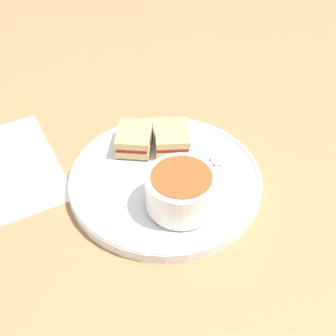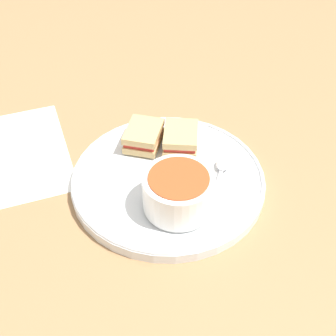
{
  "view_description": "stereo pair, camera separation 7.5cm",
  "coord_description": "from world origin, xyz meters",
  "px_view_note": "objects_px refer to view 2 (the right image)",
  "views": [
    {
      "loc": [
        0.0,
        0.54,
        0.55
      ],
      "look_at": [
        0.0,
        0.0,
        0.04
      ],
      "focal_mm": 50.0,
      "sensor_mm": 36.0,
      "label": 1
    },
    {
      "loc": [
        -0.07,
        0.54,
        0.55
      ],
      "look_at": [
        0.0,
        0.0,
        0.04
      ],
      "focal_mm": 50.0,
      "sensor_mm": 36.0,
      "label": 2
    }
  ],
  "objects_px": {
    "sandwich_half_near": "(181,138)",
    "sandwich_half_far": "(144,136)",
    "soup_bowl": "(178,192)",
    "spoon": "(222,167)"
  },
  "relations": [
    {
      "from": "sandwich_half_near",
      "to": "sandwich_half_far",
      "type": "bearing_deg",
      "value": 1.19
    },
    {
      "from": "soup_bowl",
      "to": "sandwich_half_near",
      "type": "distance_m",
      "value": 0.14
    },
    {
      "from": "soup_bowl",
      "to": "sandwich_half_far",
      "type": "distance_m",
      "value": 0.16
    },
    {
      "from": "soup_bowl",
      "to": "spoon",
      "type": "bearing_deg",
      "value": -125.31
    },
    {
      "from": "soup_bowl",
      "to": "spoon",
      "type": "xyz_separation_m",
      "value": [
        -0.06,
        -0.09,
        -0.03
      ]
    },
    {
      "from": "soup_bowl",
      "to": "sandwich_half_far",
      "type": "height_order",
      "value": "soup_bowl"
    },
    {
      "from": "soup_bowl",
      "to": "sandwich_half_near",
      "type": "relative_size",
      "value": 1.42
    },
    {
      "from": "soup_bowl",
      "to": "sandwich_half_far",
      "type": "relative_size",
      "value": 1.38
    },
    {
      "from": "soup_bowl",
      "to": "spoon",
      "type": "relative_size",
      "value": 0.93
    },
    {
      "from": "spoon",
      "to": "soup_bowl",
      "type": "bearing_deg",
      "value": 153.53
    }
  ]
}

